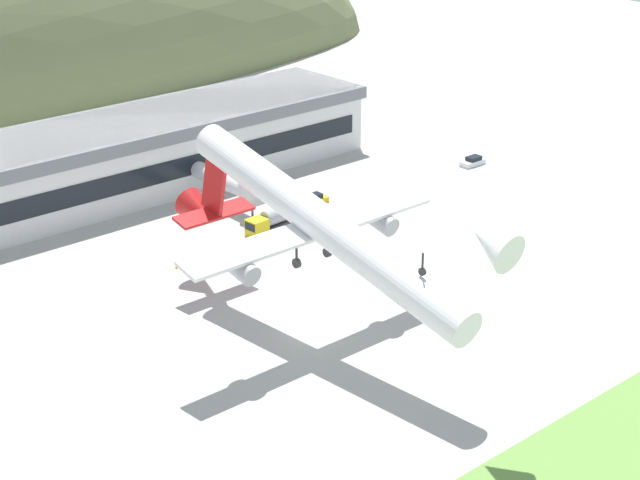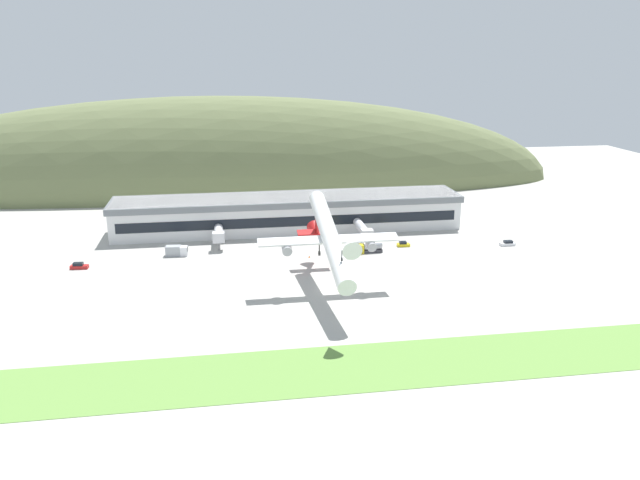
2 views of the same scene
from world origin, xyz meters
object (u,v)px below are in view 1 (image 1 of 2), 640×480
object	(u,v)px
service_car_1	(473,162)
box_truck	(273,220)
cargo_airplane	(318,225)
terminal_building	(45,171)
traffic_cone_0	(177,266)
jetway_1	(232,184)
service_car_2	(315,199)

from	to	relation	value
service_car_1	box_truck	world-z (taller)	box_truck
cargo_airplane	terminal_building	bearing A→B (deg)	93.85
terminal_building	traffic_cone_0	world-z (taller)	terminal_building
cargo_airplane	box_truck	size ratio (longest dim) A/B	6.17
terminal_building	cargo_airplane	bearing A→B (deg)	-86.15
traffic_cone_0	service_car_1	bearing A→B (deg)	1.83
terminal_building	cargo_airplane	size ratio (longest dim) A/B	2.15
jetway_1	service_car_2	bearing A→B (deg)	-29.23
cargo_airplane	service_car_2	distance (m)	44.37
service_car_2	traffic_cone_0	bearing A→B (deg)	-168.50
box_truck	traffic_cone_0	world-z (taller)	box_truck
terminal_building	cargo_airplane	distance (m)	55.80
terminal_building	service_car_2	bearing A→B (deg)	-36.27
cargo_airplane	service_car_2	size ratio (longest dim) A/B	13.56
service_car_1	service_car_2	distance (m)	31.00
terminal_building	cargo_airplane	xyz separation A→B (m)	(3.71, -55.17, 7.48)
cargo_airplane	service_car_1	size ratio (longest dim) A/B	11.49
service_car_1	traffic_cone_0	size ratio (longest dim) A/B	7.67
service_car_1	jetway_1	bearing A→B (deg)	166.45
jetway_1	cargo_airplane	distance (m)	42.85
service_car_1	service_car_2	xyz separation A→B (m)	(-30.74, 3.95, 0.00)
cargo_airplane	service_car_1	xyz separation A→B (m)	(58.43, 28.17, -13.04)
jetway_1	cargo_airplane	xyz separation A→B (m)	(-16.85, -38.19, 9.66)
service_car_1	traffic_cone_0	distance (m)	59.55
jetway_1	box_truck	distance (m)	10.48
service_car_1	box_truck	xyz separation A→B (m)	(-42.23, -0.13, 0.86)
jetway_1	service_car_1	world-z (taller)	jetway_1
service_car_2	box_truck	xyz separation A→B (m)	(-11.49, -4.09, 0.86)
cargo_airplane	service_car_2	xyz separation A→B (m)	(27.69, 32.13, -13.04)
jetway_1	box_truck	world-z (taller)	jetway_1
terminal_building	service_car_2	size ratio (longest dim) A/B	29.19
jetway_1	service_car_1	xyz separation A→B (m)	(41.58, -10.02, -3.38)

